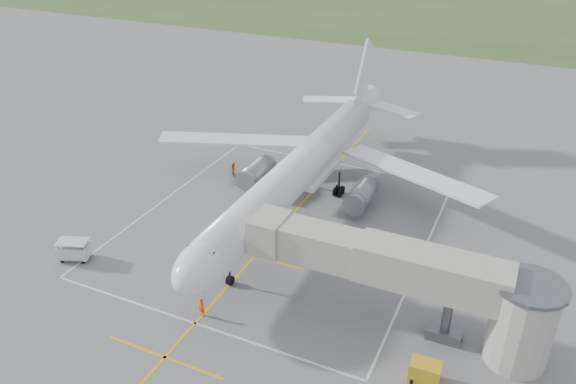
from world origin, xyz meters
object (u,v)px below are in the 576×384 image
at_px(airliner, 302,168).
at_px(jet_bridge, 420,280).
at_px(gpu_unit, 425,372).
at_px(ramp_worker_wing, 234,169).
at_px(baggage_cart, 74,250).
at_px(ramp_worker_nose, 202,307).

distance_m(airliner, jet_bridge, 21.22).
relative_size(gpu_unit, ramp_worker_wing, 1.36).
relative_size(baggage_cart, ramp_worker_nose, 1.94).
distance_m(baggage_cart, ramp_worker_wing, 21.60).
height_order(ramp_worker_nose, ramp_worker_wing, ramp_worker_nose).
bearing_deg(baggage_cart, jet_bridge, -14.02).
height_order(airliner, baggage_cart, airliner).
bearing_deg(ramp_worker_nose, gpu_unit, 11.38).
height_order(airliner, jet_bridge, airliner).
distance_m(jet_bridge, baggage_cart, 30.95).
xyz_separation_m(airliner, baggage_cart, (-14.77, -17.98, -3.41)).
xyz_separation_m(airliner, ramp_worker_nose, (0.02, -19.73, -3.57)).
bearing_deg(jet_bridge, baggage_cart, -173.02).
relative_size(ramp_worker_nose, ramp_worker_wing, 1.02).
xyz_separation_m(gpu_unit, ramp_worker_nose, (-17.56, -0.75, 0.04)).
xyz_separation_m(gpu_unit, ramp_worker_wing, (-27.66, 22.08, 0.02)).
bearing_deg(baggage_cart, gpu_unit, -22.77).
bearing_deg(jet_bridge, ramp_worker_wing, 146.07).
relative_size(airliner, ramp_worker_nose, 28.52).
distance_m(jet_bridge, gpu_unit, 6.45).
bearing_deg(jet_bridge, airliner, 137.81).
distance_m(ramp_worker_nose, ramp_worker_wing, 24.96).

